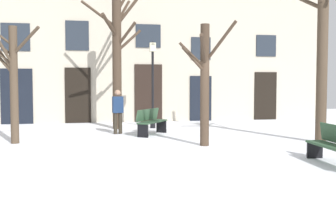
{
  "coord_description": "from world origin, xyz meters",
  "views": [
    {
      "loc": [
        -2.34,
        -10.84,
        1.86
      ],
      "look_at": [
        0.0,
        1.61,
        1.16
      ],
      "focal_mm": 42.14,
      "sensor_mm": 36.0,
      "label": 1
    }
  ],
  "objects": [
    {
      "name": "building_facade",
      "position": [
        -0.01,
        8.24,
        3.94
      ],
      "size": [
        18.8,
        0.6,
        7.82
      ],
      "color": "#BCB29E",
      "rests_on": "ground"
    },
    {
      "name": "ground_plane",
      "position": [
        0.0,
        0.0,
        0.0
      ],
      "size": [
        30.08,
        30.08,
        0.0
      ],
      "primitive_type": "plane",
      "color": "white"
    },
    {
      "name": "bench_near_lamp",
      "position": [
        -0.33,
        3.17,
        0.48
      ],
      "size": [
        1.31,
        1.59,
        0.94
      ],
      "rotation": [
        0.0,
        0.0,
        0.96
      ],
      "color": "#2D4C33",
      "rests_on": "ground"
    },
    {
      "name": "streetlamp",
      "position": [
        0.05,
        5.29,
        2.2
      ],
      "size": [
        0.3,
        0.3,
        3.59
      ],
      "color": "black",
      "rests_on": "ground"
    },
    {
      "name": "tree_left_of_center",
      "position": [
        -4.84,
        1.96,
        2.09
      ],
      "size": [
        2.23,
        1.66,
        4.07
      ],
      "color": "#4C3D2D",
      "rests_on": "ground"
    },
    {
      "name": "tree_near_facade",
      "position": [
        0.87,
        0.38,
        1.94
      ],
      "size": [
        1.64,
        1.17,
        3.65
      ],
      "color": "#423326",
      "rests_on": "ground"
    },
    {
      "name": "tree_center",
      "position": [
        4.64,
        0.37,
        3.1
      ],
      "size": [
        2.13,
        2.67,
        5.98
      ],
      "color": "#4C3D2D",
      "rests_on": "ground"
    },
    {
      "name": "tree_right_of_center",
      "position": [
        -1.39,
        5.37,
        3.05
      ],
      "size": [
        2.52,
        2.16,
        6.22
      ],
      "color": "#423326",
      "rests_on": "ground"
    },
    {
      "name": "person_by_shop_door",
      "position": [
        -1.49,
        3.66,
        0.89
      ],
      "size": [
        0.41,
        0.28,
        1.62
      ],
      "rotation": [
        0.0,
        0.0,
        3.31
      ],
      "color": "#2D271E",
      "rests_on": "ground"
    }
  ]
}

